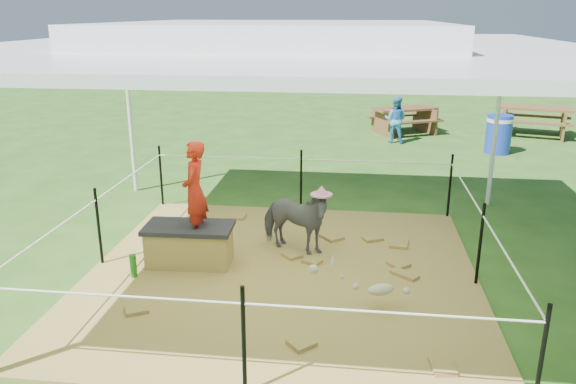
# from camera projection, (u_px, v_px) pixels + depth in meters

# --- Properties ---
(ground) EXTENTS (90.00, 90.00, 0.00)m
(ground) POSITION_uv_depth(u_px,v_px,m) (282.00, 275.00, 6.72)
(ground) COLOR #2D5919
(ground) RESTS_ON ground
(hay_patch) EXTENTS (4.60, 4.60, 0.03)m
(hay_patch) POSITION_uv_depth(u_px,v_px,m) (282.00, 274.00, 6.71)
(hay_patch) COLOR brown
(hay_patch) RESTS_ON ground
(canopy_tent) EXTENTS (6.30, 6.30, 2.90)m
(canopy_tent) POSITION_uv_depth(u_px,v_px,m) (281.00, 43.00, 5.89)
(canopy_tent) COLOR silver
(canopy_tent) RESTS_ON ground
(rope_fence) EXTENTS (4.54, 4.54, 1.00)m
(rope_fence) POSITION_uv_depth(u_px,v_px,m) (282.00, 225.00, 6.52)
(rope_fence) COLOR black
(rope_fence) RESTS_ON ground
(straw_bale) EXTENTS (1.02, 0.54, 0.44)m
(straw_bale) POSITION_uv_depth(u_px,v_px,m) (190.00, 246.00, 6.89)
(straw_bale) COLOR olive
(straw_bale) RESTS_ON hay_patch
(dark_cloth) EXTENTS (1.09, 0.59, 0.06)m
(dark_cloth) POSITION_uv_depth(u_px,v_px,m) (189.00, 227.00, 6.82)
(dark_cloth) COLOR black
(dark_cloth) RESTS_ON straw_bale
(woman) EXTENTS (0.30, 0.45, 1.20)m
(woman) POSITION_uv_depth(u_px,v_px,m) (194.00, 183.00, 6.63)
(woman) COLOR red
(woman) RESTS_ON straw_bale
(green_bottle) EXTENTS (0.08, 0.08, 0.28)m
(green_bottle) POSITION_uv_depth(u_px,v_px,m) (133.00, 266.00, 6.56)
(green_bottle) COLOR #1C7A1B
(green_bottle) RESTS_ON hay_patch
(pony) EXTENTS (1.11, 0.80, 0.86)m
(pony) POSITION_uv_depth(u_px,v_px,m) (294.00, 220.00, 7.17)
(pony) COLOR #4F4F54
(pony) RESTS_ON hay_patch
(pink_hat) EXTENTS (0.27, 0.27, 0.12)m
(pink_hat) POSITION_uv_depth(u_px,v_px,m) (294.00, 184.00, 7.02)
(pink_hat) COLOR pink
(pink_hat) RESTS_ON pony
(foal) EXTENTS (0.96, 0.77, 0.47)m
(foal) POSITION_uv_depth(u_px,v_px,m) (381.00, 287.00, 5.84)
(foal) COLOR #C0B38C
(foal) RESTS_ON hay_patch
(trash_barrel) EXTENTS (0.57, 0.57, 0.85)m
(trash_barrel) POSITION_uv_depth(u_px,v_px,m) (499.00, 134.00, 12.40)
(trash_barrel) COLOR #183AB8
(trash_barrel) RESTS_ON ground
(picnic_table_near) EXTENTS (1.95, 1.75, 0.67)m
(picnic_table_near) POSITION_uv_depth(u_px,v_px,m) (404.00, 121.00, 14.48)
(picnic_table_near) COLOR #532F1C
(picnic_table_near) RESTS_ON ground
(picnic_table_far) EXTENTS (2.03, 1.70, 0.73)m
(picnic_table_far) POSITION_uv_depth(u_px,v_px,m) (533.00, 121.00, 14.22)
(picnic_table_far) COLOR brown
(picnic_table_far) RESTS_ON ground
(distant_person) EXTENTS (0.62, 0.54, 1.10)m
(distant_person) POSITION_uv_depth(u_px,v_px,m) (395.00, 120.00, 13.39)
(distant_person) COLOR #388AD3
(distant_person) RESTS_ON ground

